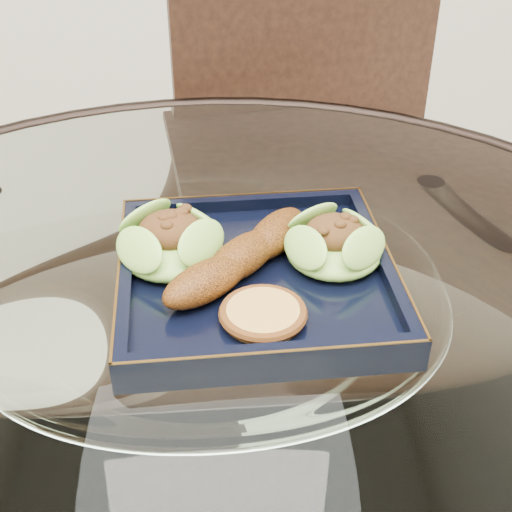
{
  "coord_description": "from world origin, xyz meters",
  "views": [
    {
      "loc": [
        0.02,
        -0.52,
        1.19
      ],
      "look_at": [
        0.04,
        0.06,
        0.8
      ],
      "focal_mm": 50.0,
      "sensor_mm": 36.0,
      "label": 1
    }
  ],
  "objects": [
    {
      "name": "lettuce_wrap_left",
      "position": [
        -0.04,
        0.08,
        0.8
      ],
      "size": [
        0.14,
        0.14,
        0.04
      ],
      "primitive_type": "ellipsoid",
      "rotation": [
        0.0,
        0.0,
        0.4
      ],
      "color": "#6AA931",
      "rests_on": "navy_plate"
    },
    {
      "name": "crumb_patty",
      "position": [
        0.05,
        -0.02,
        0.79
      ],
      "size": [
        0.08,
        0.08,
        0.01
      ],
      "primitive_type": "cylinder",
      "rotation": [
        0.0,
        0.0,
        -0.21
      ],
      "color": "gold",
      "rests_on": "navy_plate"
    },
    {
      "name": "dining_table",
      "position": [
        -0.0,
        -0.0,
        0.6
      ],
      "size": [
        1.13,
        1.13,
        0.77
      ],
      "color": "white",
      "rests_on": "ground"
    },
    {
      "name": "lettuce_wrap_right",
      "position": [
        0.12,
        0.07,
        0.8
      ],
      "size": [
        0.11,
        0.11,
        0.03
      ],
      "primitive_type": "ellipsoid",
      "rotation": [
        0.0,
        0.0,
        0.18
      ],
      "color": "#53922A",
      "rests_on": "navy_plate"
    },
    {
      "name": "navy_plate",
      "position": [
        0.04,
        0.06,
        0.77
      ],
      "size": [
        0.29,
        0.29,
        0.02
      ],
      "primitive_type": "cube",
      "rotation": [
        0.0,
        0.0,
        0.06
      ],
      "color": "black",
      "rests_on": "dining_table"
    },
    {
      "name": "dining_chair",
      "position": [
        0.18,
        0.51,
        0.6
      ],
      "size": [
        0.53,
        0.53,
        1.07
      ],
      "rotation": [
        0.0,
        0.0,
        0.16
      ],
      "color": "#311B10",
      "rests_on": "ground"
    },
    {
      "name": "roasted_plantain",
      "position": [
        0.03,
        0.06,
        0.8
      ],
      "size": [
        0.16,
        0.17,
        0.04
      ],
      "primitive_type": "ellipsoid",
      "rotation": [
        0.0,
        0.0,
        0.84
      ],
      "color": "#69330B",
      "rests_on": "navy_plate"
    }
  ]
}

